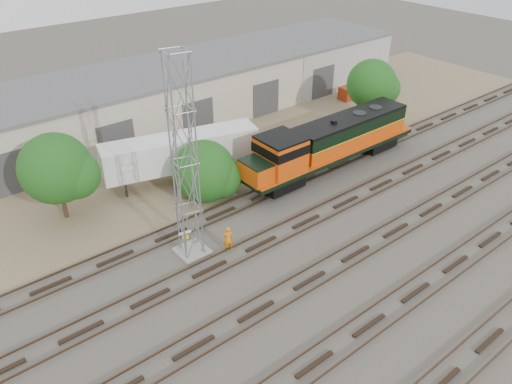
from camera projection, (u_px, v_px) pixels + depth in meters
ground at (321, 233)px, 33.35m from camera, size 140.00×140.00×0.00m
dirt_strip at (199, 153)px, 43.33m from camera, size 80.00×16.00×0.02m
tracks at (355, 254)px, 31.31m from camera, size 80.00×20.40×0.28m
warehouse at (152, 98)px, 47.29m from camera, size 58.40×10.40×5.30m
locomotive at (329, 143)px, 39.67m from camera, size 17.11×3.00×4.11m
signal_tower at (185, 166)px, 28.30m from camera, size 1.89×1.89×12.78m
sign_post at (186, 239)px, 30.51m from camera, size 0.79×0.18×1.95m
worker at (228, 239)px, 31.24m from camera, size 0.75×0.58×1.83m
semi_trailer at (185, 152)px, 38.41m from camera, size 12.23×5.37×3.70m
dumpster_blue at (372, 77)px, 58.39m from camera, size 1.77×1.69×1.50m
dumpster_red at (347, 93)px, 53.87m from camera, size 1.54×1.45×1.40m
tree_west at (61, 170)px, 32.99m from camera, size 5.03×4.79×6.27m
tree_mid at (208, 173)px, 36.41m from camera, size 4.86×4.63×4.63m
tree_east at (374, 85)px, 46.91m from camera, size 4.87×4.63×6.26m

